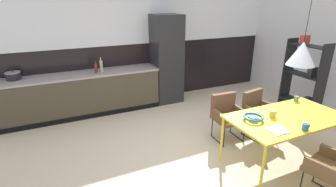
{
  "coord_description": "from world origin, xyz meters",
  "views": [
    {
      "loc": [
        -1.98,
        -2.78,
        2.32
      ],
      "look_at": [
        -0.39,
        0.69,
        0.9
      ],
      "focal_mm": 27.17,
      "sensor_mm": 36.0,
      "label": 1
    }
  ],
  "objects_px": {
    "armchair_by_stool": "(257,108)",
    "mug_white_ceramic": "(296,99)",
    "fruit_bowl": "(253,117)",
    "bottle_vinegar_dark": "(96,68)",
    "open_shelf_unit": "(304,76)",
    "bottle_wine_green": "(101,66)",
    "refrigerator_column": "(167,59)",
    "mug_glass_clear": "(306,127)",
    "dining_table": "(287,119)",
    "open_book": "(278,130)",
    "mug_wide_latte": "(273,114)",
    "cooking_pot": "(13,76)",
    "pendant_lamp_over_table_near": "(302,54)",
    "armchair_head_of_table": "(227,112)"
  },
  "relations": [
    {
      "from": "pendant_lamp_over_table_near",
      "to": "armchair_head_of_table",
      "type": "bearing_deg",
      "value": 107.35
    },
    {
      "from": "bottle_vinegar_dark",
      "to": "open_shelf_unit",
      "type": "relative_size",
      "value": 0.15
    },
    {
      "from": "open_book",
      "to": "mug_wide_latte",
      "type": "distance_m",
      "value": 0.41
    },
    {
      "from": "dining_table",
      "to": "armchair_by_stool",
      "type": "xyz_separation_m",
      "value": [
        0.24,
        0.82,
        -0.2
      ]
    },
    {
      "from": "mug_glass_clear",
      "to": "bottle_wine_green",
      "type": "xyz_separation_m",
      "value": [
        -1.89,
        3.36,
        0.21
      ]
    },
    {
      "from": "fruit_bowl",
      "to": "bottle_vinegar_dark",
      "type": "distance_m",
      "value": 3.27
    },
    {
      "from": "open_book",
      "to": "armchair_by_stool",
      "type": "bearing_deg",
      "value": 57.29
    },
    {
      "from": "armchair_by_stool",
      "to": "mug_wide_latte",
      "type": "relative_size",
      "value": 6.14
    },
    {
      "from": "open_book",
      "to": "cooking_pot",
      "type": "bearing_deg",
      "value": 133.39
    },
    {
      "from": "refrigerator_column",
      "to": "pendant_lamp_over_table_near",
      "type": "distance_m",
      "value": 3.18
    },
    {
      "from": "refrigerator_column",
      "to": "cooking_pot",
      "type": "height_order",
      "value": "refrigerator_column"
    },
    {
      "from": "cooking_pot",
      "to": "open_shelf_unit",
      "type": "height_order",
      "value": "open_shelf_unit"
    },
    {
      "from": "dining_table",
      "to": "armchair_head_of_table",
      "type": "distance_m",
      "value": 1.03
    },
    {
      "from": "dining_table",
      "to": "fruit_bowl",
      "type": "relative_size",
      "value": 6.01
    },
    {
      "from": "mug_white_ceramic",
      "to": "cooking_pot",
      "type": "bearing_deg",
      "value": 146.75
    },
    {
      "from": "dining_table",
      "to": "fruit_bowl",
      "type": "height_order",
      "value": "fruit_bowl"
    },
    {
      "from": "refrigerator_column",
      "to": "mug_white_ceramic",
      "type": "height_order",
      "value": "refrigerator_column"
    },
    {
      "from": "bottle_vinegar_dark",
      "to": "mug_white_ceramic",
      "type": "bearing_deg",
      "value": -43.64
    },
    {
      "from": "cooking_pot",
      "to": "pendant_lamp_over_table_near",
      "type": "distance_m",
      "value": 4.88
    },
    {
      "from": "armchair_by_stool",
      "to": "bottle_wine_green",
      "type": "distance_m",
      "value": 3.17
    },
    {
      "from": "armchair_by_stool",
      "to": "mug_glass_clear",
      "type": "bearing_deg",
      "value": 62.66
    },
    {
      "from": "fruit_bowl",
      "to": "pendant_lamp_over_table_near",
      "type": "xyz_separation_m",
      "value": [
        0.52,
        -0.16,
        0.87
      ]
    },
    {
      "from": "refrigerator_column",
      "to": "mug_glass_clear",
      "type": "height_order",
      "value": "refrigerator_column"
    },
    {
      "from": "mug_wide_latte",
      "to": "refrigerator_column",
      "type": "bearing_deg",
      "value": 96.02
    },
    {
      "from": "mug_wide_latte",
      "to": "bottle_wine_green",
      "type": "relative_size",
      "value": 0.43
    },
    {
      "from": "armchair_head_of_table",
      "to": "fruit_bowl",
      "type": "height_order",
      "value": "fruit_bowl"
    },
    {
      "from": "refrigerator_column",
      "to": "open_book",
      "type": "distance_m",
      "value": 3.28
    },
    {
      "from": "fruit_bowl",
      "to": "cooking_pot",
      "type": "xyz_separation_m",
      "value": [
        -3.11,
        3.01,
        0.17
      ]
    },
    {
      "from": "mug_white_ceramic",
      "to": "pendant_lamp_over_table_near",
      "type": "bearing_deg",
      "value": -145.9
    },
    {
      "from": "armchair_by_stool",
      "to": "fruit_bowl",
      "type": "bearing_deg",
      "value": 32.23
    },
    {
      "from": "mug_wide_latte",
      "to": "bottle_vinegar_dark",
      "type": "height_order",
      "value": "bottle_vinegar_dark"
    },
    {
      "from": "open_shelf_unit",
      "to": "bottle_wine_green",
      "type": "bearing_deg",
      "value": -115.85
    },
    {
      "from": "bottle_wine_green",
      "to": "mug_wide_latte",
      "type": "bearing_deg",
      "value": -57.91
    },
    {
      "from": "open_book",
      "to": "mug_glass_clear",
      "type": "relative_size",
      "value": 1.99
    },
    {
      "from": "bottle_wine_green",
      "to": "refrigerator_column",
      "type": "bearing_deg",
      "value": 1.82
    },
    {
      "from": "mug_white_ceramic",
      "to": "open_shelf_unit",
      "type": "relative_size",
      "value": 0.07
    },
    {
      "from": "armchair_head_of_table",
      "to": "fruit_bowl",
      "type": "bearing_deg",
      "value": 78.62
    },
    {
      "from": "armchair_by_stool",
      "to": "bottle_wine_green",
      "type": "bearing_deg",
      "value": -53.94
    },
    {
      "from": "armchair_head_of_table",
      "to": "bottle_vinegar_dark",
      "type": "height_order",
      "value": "bottle_vinegar_dark"
    },
    {
      "from": "pendant_lamp_over_table_near",
      "to": "cooking_pot",
      "type": "bearing_deg",
      "value": 138.87
    },
    {
      "from": "mug_glass_clear",
      "to": "mug_wide_latte",
      "type": "xyz_separation_m",
      "value": [
        -0.08,
        0.46,
        0.0
      ]
    },
    {
      "from": "armchair_by_stool",
      "to": "open_shelf_unit",
      "type": "bearing_deg",
      "value": -178.15
    },
    {
      "from": "dining_table",
      "to": "cooking_pot",
      "type": "bearing_deg",
      "value": 139.24
    },
    {
      "from": "armchair_by_stool",
      "to": "mug_white_ceramic",
      "type": "relative_size",
      "value": 7.17
    },
    {
      "from": "armchair_by_stool",
      "to": "open_book",
      "type": "xyz_separation_m",
      "value": [
        -0.69,
        -1.07,
        0.25
      ]
    },
    {
      "from": "fruit_bowl",
      "to": "open_shelf_unit",
      "type": "xyz_separation_m",
      "value": [
        2.28,
        1.03,
        0.04
      ]
    },
    {
      "from": "dining_table",
      "to": "armchair_head_of_table",
      "type": "bearing_deg",
      "value": 108.04
    },
    {
      "from": "fruit_bowl",
      "to": "bottle_vinegar_dark",
      "type": "relative_size",
      "value": 1.13
    },
    {
      "from": "dining_table",
      "to": "armchair_by_stool",
      "type": "relative_size",
      "value": 2.06
    },
    {
      "from": "armchair_by_stool",
      "to": "mug_glass_clear",
      "type": "xyz_separation_m",
      "value": [
        -0.37,
        -1.21,
        0.29
      ]
    }
  ]
}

